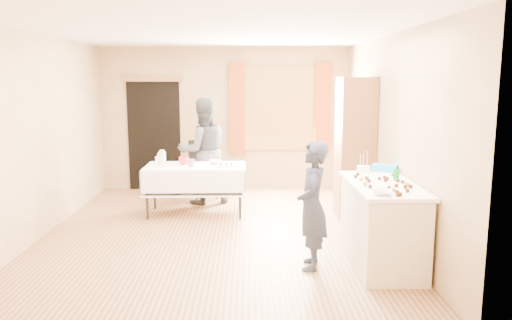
{
  "coord_description": "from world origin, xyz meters",
  "views": [
    {
      "loc": [
        0.42,
        -6.39,
        2.04
      ],
      "look_at": [
        0.52,
        0.0,
        0.99
      ],
      "focal_mm": 35.0,
      "sensor_mm": 36.0,
      "label": 1
    }
  ],
  "objects_px": {
    "party_table": "(195,185)",
    "woman": "(203,151)",
    "cabinet": "(355,148)",
    "chair": "(203,181)",
    "counter": "(381,224)",
    "girl": "(312,206)"
  },
  "relations": [
    {
      "from": "party_table",
      "to": "woman",
      "type": "xyz_separation_m",
      "value": [
        0.07,
        0.68,
        0.42
      ]
    },
    {
      "from": "party_table",
      "to": "cabinet",
      "type": "bearing_deg",
      "value": -3.98
    },
    {
      "from": "cabinet",
      "to": "party_table",
      "type": "xyz_separation_m",
      "value": [
        -2.37,
        0.15,
        -0.58
      ]
    },
    {
      "from": "chair",
      "to": "woman",
      "type": "bearing_deg",
      "value": -105.35
    },
    {
      "from": "counter",
      "to": "girl",
      "type": "height_order",
      "value": "girl"
    },
    {
      "from": "girl",
      "to": "woman",
      "type": "bearing_deg",
      "value": -147.07
    },
    {
      "from": "cabinet",
      "to": "girl",
      "type": "distance_m",
      "value": 2.27
    },
    {
      "from": "girl",
      "to": "woman",
      "type": "distance_m",
      "value": 3.22
    },
    {
      "from": "party_table",
      "to": "girl",
      "type": "relative_size",
      "value": 1.09
    },
    {
      "from": "chair",
      "to": "girl",
      "type": "relative_size",
      "value": 0.72
    },
    {
      "from": "cabinet",
      "to": "girl",
      "type": "relative_size",
      "value": 1.48
    },
    {
      "from": "counter",
      "to": "woman",
      "type": "relative_size",
      "value": 0.85
    },
    {
      "from": "counter",
      "to": "woman",
      "type": "height_order",
      "value": "woman"
    },
    {
      "from": "cabinet",
      "to": "girl",
      "type": "bearing_deg",
      "value": -113.23
    },
    {
      "from": "cabinet",
      "to": "counter",
      "type": "distance_m",
      "value": 2.03
    },
    {
      "from": "cabinet",
      "to": "woman",
      "type": "relative_size",
      "value": 1.19
    },
    {
      "from": "cabinet",
      "to": "woman",
      "type": "distance_m",
      "value": 2.45
    },
    {
      "from": "counter",
      "to": "chair",
      "type": "distance_m",
      "value": 3.85
    },
    {
      "from": "counter",
      "to": "party_table",
      "type": "xyz_separation_m",
      "value": [
        -2.27,
        2.09,
        -0.01
      ]
    },
    {
      "from": "chair",
      "to": "girl",
      "type": "bearing_deg",
      "value": -87.9
    },
    {
      "from": "counter",
      "to": "girl",
      "type": "bearing_deg",
      "value": -171.36
    },
    {
      "from": "cabinet",
      "to": "woman",
      "type": "xyz_separation_m",
      "value": [
        -2.3,
        0.83,
        -0.16
      ]
    }
  ]
}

